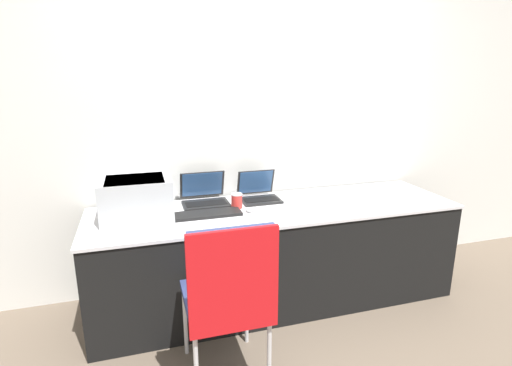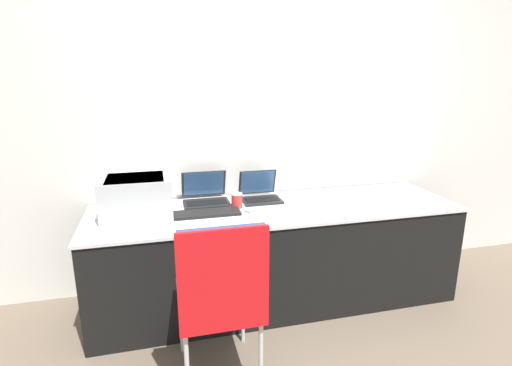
{
  "view_description": "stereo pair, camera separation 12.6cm",
  "coord_description": "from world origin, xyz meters",
  "px_view_note": "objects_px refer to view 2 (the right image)",
  "views": [
    {
      "loc": [
        -0.92,
        -2.18,
        1.64
      ],
      "look_at": [
        -0.14,
        0.39,
        0.91
      ],
      "focal_mm": 28.0,
      "sensor_mm": 36.0,
      "label": 1
    },
    {
      "loc": [
        -0.8,
        -2.21,
        1.64
      ],
      "look_at": [
        -0.14,
        0.39,
        0.91
      ],
      "focal_mm": 28.0,
      "sensor_mm": 36.0,
      "label": 2
    }
  ],
  "objects_px": {
    "mouse": "(250,210)",
    "chair": "(220,290)",
    "laptop_right": "(260,193)",
    "coffee_cup": "(237,200)",
    "laptop_left": "(206,196)",
    "external_keyboard": "(206,213)",
    "printer": "(136,194)"
  },
  "relations": [
    {
      "from": "chair",
      "to": "external_keyboard",
      "type": "bearing_deg",
      "value": 88.07
    },
    {
      "from": "printer",
      "to": "chair",
      "type": "height_order",
      "value": "printer"
    },
    {
      "from": "laptop_right",
      "to": "chair",
      "type": "bearing_deg",
      "value": -115.2
    },
    {
      "from": "laptop_right",
      "to": "mouse",
      "type": "distance_m",
      "value": 0.29
    },
    {
      "from": "coffee_cup",
      "to": "mouse",
      "type": "relative_size",
      "value": 1.5
    },
    {
      "from": "printer",
      "to": "coffee_cup",
      "type": "xyz_separation_m",
      "value": [
        0.67,
        -0.02,
        -0.09
      ]
    },
    {
      "from": "external_keyboard",
      "to": "laptop_right",
      "type": "bearing_deg",
      "value": 28.17
    },
    {
      "from": "external_keyboard",
      "to": "printer",
      "type": "bearing_deg",
      "value": 165.42
    },
    {
      "from": "laptop_left",
      "to": "chair",
      "type": "distance_m",
      "value": 1.04
    },
    {
      "from": "external_keyboard",
      "to": "coffee_cup",
      "type": "distance_m",
      "value": 0.25
    },
    {
      "from": "laptop_right",
      "to": "coffee_cup",
      "type": "height_order",
      "value": "laptop_right"
    },
    {
      "from": "printer",
      "to": "laptop_left",
      "type": "bearing_deg",
      "value": 17.49
    },
    {
      "from": "mouse",
      "to": "external_keyboard",
      "type": "bearing_deg",
      "value": 177.25
    },
    {
      "from": "laptop_right",
      "to": "chair",
      "type": "xyz_separation_m",
      "value": [
        -0.47,
        -0.99,
        -0.18
      ]
    },
    {
      "from": "laptop_left",
      "to": "mouse",
      "type": "distance_m",
      "value": 0.39
    },
    {
      "from": "printer",
      "to": "external_keyboard",
      "type": "relative_size",
      "value": 0.97
    },
    {
      "from": "printer",
      "to": "coffee_cup",
      "type": "relative_size",
      "value": 4.3
    },
    {
      "from": "laptop_left",
      "to": "laptop_right",
      "type": "height_order",
      "value": "laptop_left"
    },
    {
      "from": "mouse",
      "to": "chair",
      "type": "bearing_deg",
      "value": -113.87
    },
    {
      "from": "laptop_left",
      "to": "mouse",
      "type": "bearing_deg",
      "value": -46.18
    },
    {
      "from": "mouse",
      "to": "laptop_left",
      "type": "bearing_deg",
      "value": 133.82
    },
    {
      "from": "laptop_left",
      "to": "coffee_cup",
      "type": "height_order",
      "value": "laptop_left"
    },
    {
      "from": "laptop_right",
      "to": "external_keyboard",
      "type": "distance_m",
      "value": 0.5
    },
    {
      "from": "mouse",
      "to": "laptop_right",
      "type": "bearing_deg",
      "value": 61.06
    },
    {
      "from": "mouse",
      "to": "chair",
      "type": "relative_size",
      "value": 0.07
    },
    {
      "from": "printer",
      "to": "mouse",
      "type": "xyz_separation_m",
      "value": [
        0.74,
        -0.13,
        -0.13
      ]
    },
    {
      "from": "printer",
      "to": "external_keyboard",
      "type": "bearing_deg",
      "value": -14.58
    },
    {
      "from": "external_keyboard",
      "to": "chair",
      "type": "distance_m",
      "value": 0.77
    },
    {
      "from": "coffee_cup",
      "to": "chair",
      "type": "xyz_separation_m",
      "value": [
        -0.26,
        -0.85,
        -0.19
      ]
    },
    {
      "from": "laptop_left",
      "to": "chair",
      "type": "height_order",
      "value": "chair"
    },
    {
      "from": "chair",
      "to": "printer",
      "type": "bearing_deg",
      "value": 115.56
    },
    {
      "from": "printer",
      "to": "external_keyboard",
      "type": "height_order",
      "value": "printer"
    }
  ]
}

